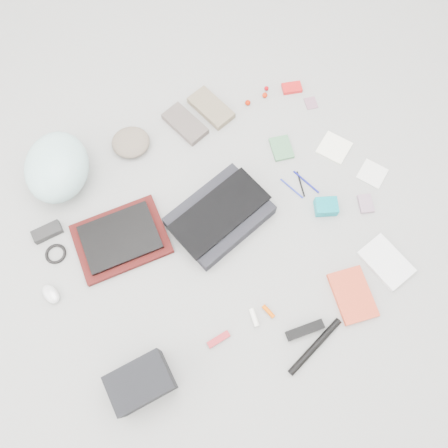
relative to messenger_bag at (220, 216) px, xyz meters
name	(u,v)px	position (x,y,z in m)	size (l,w,h in m)	color
ground_plane	(224,228)	(0.00, -0.05, -0.03)	(4.00, 4.00, 0.00)	gray
messenger_bag	(220,216)	(0.00, 0.00, 0.00)	(0.41, 0.29, 0.07)	black
bag_flap	(220,212)	(0.00, 0.00, 0.04)	(0.43, 0.20, 0.01)	black
laptop_sleeve	(121,239)	(-0.43, 0.09, -0.02)	(0.38, 0.29, 0.03)	#420E0D
laptop	(120,237)	(-0.43, 0.09, 0.00)	(0.31, 0.23, 0.02)	black
bike_helmet	(57,167)	(-0.56, 0.48, 0.07)	(0.27, 0.34, 0.21)	#ACDEDB
beanie	(131,142)	(-0.22, 0.51, 0.00)	(0.18, 0.17, 0.06)	#726353
mitten_left	(185,124)	(0.05, 0.51, -0.02)	(0.11, 0.22, 0.03)	#5A4F49
mitten_right	(211,108)	(0.20, 0.54, -0.02)	(0.11, 0.23, 0.03)	#776951
power_brick	(47,232)	(-0.71, 0.25, -0.02)	(0.12, 0.06, 0.03)	black
cable_coil	(56,254)	(-0.71, 0.15, -0.03)	(0.09, 0.09, 0.01)	black
mouse	(51,294)	(-0.77, -0.01, -0.02)	(0.06, 0.09, 0.04)	silver
camera_bag	(141,383)	(-0.55, -0.50, 0.04)	(0.22, 0.15, 0.14)	black
multitool	(218,339)	(-0.22, -0.47, -0.03)	(0.10, 0.03, 0.02)	maroon
toiletry_tube_white	(254,318)	(-0.06, -0.45, -0.02)	(0.02, 0.02, 0.07)	white
toiletry_tube_orange	(268,311)	(0.01, -0.46, -0.03)	(0.02, 0.02, 0.06)	#E05200
u_lock	(305,330)	(0.11, -0.59, -0.02)	(0.16, 0.04, 0.03)	black
bike_pump	(315,346)	(0.11, -0.66, -0.02)	(0.03, 0.03, 0.29)	black
book_red	(353,295)	(0.35, -0.54, -0.02)	(0.15, 0.22, 0.02)	#DB4528
book_white	(386,262)	(0.56, -0.48, -0.02)	(0.14, 0.21, 0.02)	silver
notepad	(281,148)	(0.41, 0.20, -0.03)	(0.09, 0.12, 0.01)	#41744B
pen_blue	(292,188)	(0.36, -0.01, -0.03)	(0.01, 0.01, 0.13)	#1C289D
pen_black	(301,184)	(0.41, 0.00, -0.03)	(0.01, 0.01, 0.13)	black
pen_navy	(306,182)	(0.43, 0.00, -0.03)	(0.01, 0.01, 0.15)	navy
accordion_wallet	(326,207)	(0.45, -0.16, -0.01)	(0.10, 0.08, 0.05)	#068692
card_deck	(366,204)	(0.62, -0.21, -0.03)	(0.06, 0.09, 0.02)	gray
napkin_top	(334,148)	(0.64, 0.10, -0.03)	(0.13, 0.13, 0.01)	white
napkin_bottom	(372,174)	(0.73, -0.10, -0.03)	(0.11, 0.11, 0.01)	silver
lollipop_a	(248,103)	(0.38, 0.49, -0.02)	(0.03, 0.03, 0.03)	#B61700
lollipop_b	(265,95)	(0.48, 0.50, -0.02)	(0.03, 0.03, 0.03)	#BD1E05
lollipop_c	(266,88)	(0.50, 0.53, -0.02)	(0.02, 0.02, 0.02)	#A00109
altoids_tin	(292,88)	(0.62, 0.48, -0.02)	(0.10, 0.06, 0.02)	red
stamp_sheet	(311,103)	(0.66, 0.37, -0.03)	(0.06, 0.07, 0.00)	#926176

